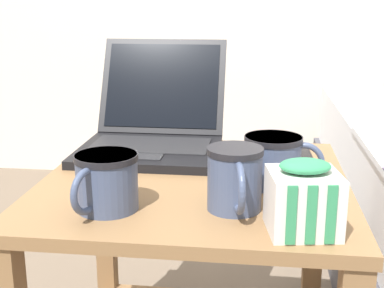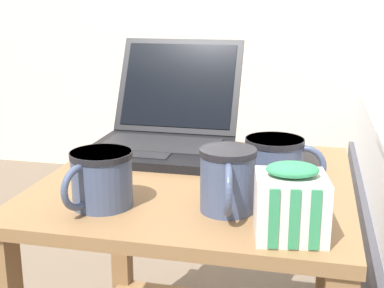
{
  "view_description": "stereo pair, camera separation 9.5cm",
  "coord_description": "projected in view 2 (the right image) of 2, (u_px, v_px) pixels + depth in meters",
  "views": [
    {
      "loc": [
        0.11,
        -0.96,
        0.87
      ],
      "look_at": [
        0.0,
        -0.04,
        0.62
      ],
      "focal_mm": 50.0,
      "sensor_mm": 36.0,
      "label": 1
    },
    {
      "loc": [
        0.21,
        -0.94,
        0.87
      ],
      "look_at": [
        0.0,
        -0.04,
        0.62
      ],
      "focal_mm": 50.0,
      "sensor_mm": 36.0,
      "label": 2
    }
  ],
  "objects": [
    {
      "name": "mug_front_left",
      "position": [
        228.0,
        177.0,
        0.85
      ],
      "size": [
        0.09,
        0.13,
        0.1
      ],
      "color": "#3F4C6B",
      "rests_on": "bedside_table"
    },
    {
      "name": "cell_phone",
      "position": [
        304.0,
        163.0,
        1.1
      ],
      "size": [
        0.08,
        0.15,
        0.01
      ],
      "color": "black",
      "rests_on": "bedside_table"
    },
    {
      "name": "snack_bag",
      "position": [
        291.0,
        203.0,
        0.76
      ],
      "size": [
        0.11,
        0.11,
        0.11
      ],
      "color": "silver",
      "rests_on": "bedside_table"
    },
    {
      "name": "mug_front_right",
      "position": [
        101.0,
        176.0,
        0.87
      ],
      "size": [
        0.1,
        0.14,
        0.09
      ],
      "color": "#3F4C6B",
      "rests_on": "bedside_table"
    },
    {
      "name": "mug_mid_center",
      "position": [
        276.0,
        161.0,
        0.95
      ],
      "size": [
        0.15,
        0.11,
        0.09
      ],
      "color": "#3F4C6B",
      "rests_on": "bedside_table"
    },
    {
      "name": "bedside_table",
      "position": [
        197.0,
        270.0,
        1.07
      ],
      "size": [
        0.57,
        0.58,
        0.54
      ],
      "color": "olive",
      "rests_on": "ground_plane"
    },
    {
      "name": "laptop",
      "position": [
        166.0,
        127.0,
        1.22
      ],
      "size": [
        0.3,
        0.36,
        0.23
      ],
      "color": "black",
      "rests_on": "bedside_table"
    }
  ]
}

